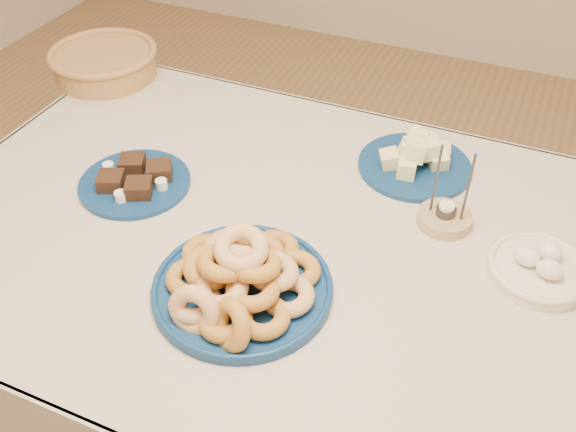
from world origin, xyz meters
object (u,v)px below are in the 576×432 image
at_px(melon_plate, 417,159).
at_px(egg_bowl, 539,268).
at_px(donut_platter, 240,280).
at_px(dining_table, 297,271).
at_px(brownie_plate, 135,181).
at_px(wicker_basket, 104,62).
at_px(candle_holder, 445,217).

distance_m(melon_plate, egg_bowl, 0.41).
bearing_deg(donut_platter, dining_table, 79.63).
bearing_deg(egg_bowl, melon_plate, 140.93).
bearing_deg(melon_plate, donut_platter, -110.79).
relative_size(melon_plate, brownie_plate, 0.94).
bearing_deg(melon_plate, brownie_plate, -150.75).
relative_size(donut_platter, wicker_basket, 0.98).
relative_size(wicker_basket, egg_bowl, 1.74).
height_order(donut_platter, melon_plate, donut_platter).
bearing_deg(donut_platter, egg_bowl, 28.40).
xyz_separation_m(brownie_plate, candle_holder, (0.70, 0.16, 0.00)).
bearing_deg(dining_table, melon_plate, 63.80).
bearing_deg(donut_platter, melon_plate, 69.21).
bearing_deg(donut_platter, wicker_basket, 140.54).
xyz_separation_m(melon_plate, egg_bowl, (0.32, -0.26, -0.01)).
xyz_separation_m(dining_table, donut_platter, (-0.04, -0.20, 0.15)).
distance_m(donut_platter, candle_holder, 0.49).
bearing_deg(wicker_basket, egg_bowl, -15.06).
distance_m(dining_table, donut_platter, 0.25).
distance_m(melon_plate, candle_holder, 0.21).
bearing_deg(egg_bowl, wicker_basket, 164.94).
height_order(melon_plate, wicker_basket, melon_plate).
bearing_deg(brownie_plate, donut_platter, -28.76).
xyz_separation_m(dining_table, brownie_plate, (-0.42, 0.01, 0.12)).
height_order(wicker_basket, egg_bowl, wicker_basket).
height_order(candle_holder, egg_bowl, candle_holder).
bearing_deg(brownie_plate, wicker_basket, 132.28).
bearing_deg(brownie_plate, candle_holder, 12.45).
bearing_deg(dining_table, candle_holder, 31.13).
xyz_separation_m(melon_plate, brownie_plate, (-0.59, -0.33, -0.01)).
distance_m(brownie_plate, wicker_basket, 0.57).
bearing_deg(egg_bowl, donut_platter, -151.60).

